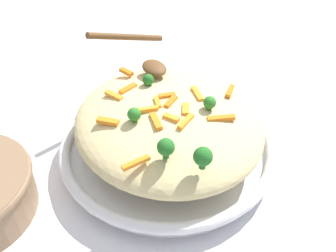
{
  "coord_description": "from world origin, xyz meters",
  "views": [
    {
      "loc": [
        0.44,
        -0.25,
        0.49
      ],
      "look_at": [
        0.0,
        0.0,
        0.07
      ],
      "focal_mm": 41.35,
      "sensor_mm": 36.0,
      "label": 1
    }
  ],
  "objects": [
    {
      "name": "serving_spoon",
      "position": [
        -0.13,
        0.02,
        0.14
      ],
      "size": [
        0.13,
        0.17,
        0.07
      ],
      "color": "brown",
      "rests_on": "pasta_mound"
    },
    {
      "name": "carrot_piece_15",
      "position": [
        0.05,
        0.0,
        0.12
      ],
      "size": [
        0.03,
        0.04,
        0.01
      ],
      "primitive_type": "cube",
      "rotation": [
        0.0,
        0.0,
        2.05
      ],
      "color": "orange",
      "rests_on": "pasta_mound"
    },
    {
      "name": "broccoli_floret_1",
      "position": [
        0.04,
        0.05,
        0.13
      ],
      "size": [
        0.02,
        0.02,
        0.02
      ],
      "color": "#296820",
      "rests_on": "pasta_mound"
    },
    {
      "name": "carrot_piece_7",
      "position": [
        0.09,
        -0.1,
        0.11
      ],
      "size": [
        0.01,
        0.04,
        0.01
      ],
      "primitive_type": "cube",
      "rotation": [
        0.0,
        0.0,
        4.76
      ],
      "color": "orange",
      "rests_on": "pasta_mound"
    },
    {
      "name": "carrot_piece_14",
      "position": [
        -0.0,
        0.06,
        0.12
      ],
      "size": [
        0.04,
        0.02,
        0.01
      ],
      "primitive_type": "cube",
      "rotation": [
        0.0,
        0.0,
        6.05
      ],
      "color": "orange",
      "rests_on": "pasta_mound"
    },
    {
      "name": "carrot_piece_3",
      "position": [
        -0.02,
        0.01,
        0.12
      ],
      "size": [
        0.02,
        0.03,
        0.01
      ],
      "primitive_type": "cube",
      "rotation": [
        0.0,
        0.0,
        1.31
      ],
      "color": "orange",
      "rests_on": "pasta_mound"
    },
    {
      "name": "carrot_piece_1",
      "position": [
        0.03,
        0.02,
        0.12
      ],
      "size": [
        0.03,
        0.02,
        0.01
      ],
      "primitive_type": "cube",
      "rotation": [
        0.0,
        0.0,
        5.71
      ],
      "color": "orange",
      "rests_on": "pasta_mound"
    },
    {
      "name": "carrot_piece_8",
      "position": [
        0.0,
        0.01,
        0.12
      ],
      "size": [
        0.02,
        0.03,
        0.01
      ],
      "primitive_type": "cube",
      "rotation": [
        0.0,
        0.0,
        5.27
      ],
      "color": "orange",
      "rests_on": "pasta_mound"
    },
    {
      "name": "serving_bowl",
      "position": [
        0.0,
        0.0,
        0.02
      ],
      "size": [
        0.38,
        0.38,
        0.04
      ],
      "color": "silver",
      "rests_on": "ground_plane"
    },
    {
      "name": "pasta_mound",
      "position": [
        0.0,
        0.0,
        0.08
      ],
      "size": [
        0.34,
        0.31,
        0.08
      ],
      "primitive_type": "ellipsoid",
      "color": "#DBC689",
      "rests_on": "serving_bowl"
    },
    {
      "name": "carrot_piece_6",
      "position": [
        0.07,
        0.06,
        0.11
      ],
      "size": [
        0.02,
        0.04,
        0.01
      ],
      "primitive_type": "cube",
      "rotation": [
        0.0,
        0.0,
        4.34
      ],
      "color": "orange",
      "rests_on": "pasta_mound"
    },
    {
      "name": "carrot_piece_12",
      "position": [
        0.04,
        -0.01,
        0.12
      ],
      "size": [
        0.03,
        0.02,
        0.01
      ],
      "primitive_type": "cube",
      "rotation": [
        0.0,
        0.0,
        3.67
      ],
      "color": "orange",
      "rests_on": "pasta_mound"
    },
    {
      "name": "carrot_piece_0",
      "position": [
        -0.0,
        -0.04,
        0.12
      ],
      "size": [
        0.02,
        0.04,
        0.01
      ],
      "primitive_type": "cube",
      "rotation": [
        0.0,
        0.0,
        4.42
      ],
      "color": "orange",
      "rests_on": "pasta_mound"
    },
    {
      "name": "ground_plane",
      "position": [
        0.0,
        0.0,
        0.0
      ],
      "size": [
        2.4,
        2.4,
        0.0
      ],
      "primitive_type": "plane",
      "color": "silver"
    },
    {
      "name": "carrot_piece_2",
      "position": [
        -0.01,
        -0.01,
        0.12
      ],
      "size": [
        0.03,
        0.02,
        0.01
      ],
      "primitive_type": "cube",
      "rotation": [
        0.0,
        0.0,
        6.0
      ],
      "color": "orange",
      "rests_on": "pasta_mound"
    },
    {
      "name": "broccoli_floret_0",
      "position": [
        0.1,
        -0.06,
        0.13
      ],
      "size": [
        0.03,
        0.03,
        0.03
      ],
      "color": "#205B1C",
      "rests_on": "pasta_mound"
    },
    {
      "name": "broccoli_floret_2",
      "position": [
        0.01,
        -0.06,
        0.13
      ],
      "size": [
        0.02,
        0.02,
        0.03
      ],
      "color": "#296820",
      "rests_on": "pasta_mound"
    },
    {
      "name": "carrot_piece_9",
      "position": [
        -0.08,
        -0.04,
        0.11
      ],
      "size": [
        0.02,
        0.04,
        0.01
      ],
      "primitive_type": "cube",
      "rotation": [
        0.0,
        0.0,
        1.84
      ],
      "color": "orange",
      "rests_on": "pasta_mound"
    },
    {
      "name": "carrot_piece_10",
      "position": [
        -0.01,
        -0.1,
        0.11
      ],
      "size": [
        0.03,
        0.03,
        0.01
      ],
      "primitive_type": "cube",
      "rotation": [
        0.0,
        0.0,
        0.78
      ],
      "color": "orange",
      "rests_on": "pasta_mound"
    },
    {
      "name": "broccoli_floret_4",
      "position": [
        -0.07,
        0.0,
        0.13
      ],
      "size": [
        0.02,
        0.02,
        0.02
      ],
      "color": "#205B1C",
      "rests_on": "pasta_mound"
    },
    {
      "name": "carrot_piece_11",
      "position": [
        -0.13,
        -0.02,
        0.11
      ],
      "size": [
        0.03,
        0.02,
        0.01
      ],
      "primitive_type": "cube",
      "rotation": [
        0.0,
        0.0,
        3.48
      ],
      "color": "orange",
      "rests_on": "pasta_mound"
    },
    {
      "name": "carrot_piece_4",
      "position": [
        0.03,
        -0.04,
        0.12
      ],
      "size": [
        0.04,
        0.02,
        0.01
      ],
      "primitive_type": "cube",
      "rotation": [
        0.0,
        0.0,
        6.08
      ],
      "color": "orange",
      "rests_on": "pasta_mound"
    },
    {
      "name": "carrot_piece_13",
      "position": [
        0.02,
        0.11,
        0.11
      ],
      "size": [
        0.03,
        0.03,
        0.01
      ],
      "primitive_type": "cube",
      "rotation": [
        0.0,
        0.0,
        2.28
      ],
      "color": "orange",
      "rests_on": "pasta_mound"
    },
    {
      "name": "broccoli_floret_3",
      "position": [
        0.14,
        -0.03,
        0.13
      ],
      "size": [
        0.03,
        0.03,
        0.03
      ],
      "color": "#205B1C",
      "rests_on": "pasta_mound"
    },
    {
      "name": "carrot_piece_5",
      "position": [
        -0.07,
        -0.06,
        0.11
      ],
      "size": [
        0.04,
        0.02,
        0.01
      ],
      "primitive_type": "cube",
      "rotation": [
        0.0,
        0.0,
        3.54
      ],
      "color": "orange",
      "rests_on": "pasta_mound"
    }
  ]
}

